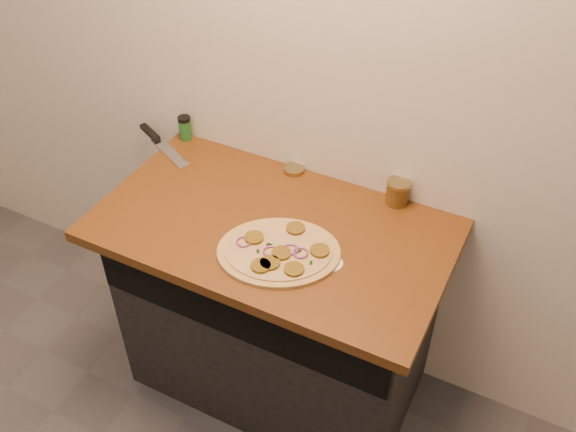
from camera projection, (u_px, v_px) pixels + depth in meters
The scene contains 8 objects.
cabinet at pixel (278, 310), 2.49m from camera, with size 1.10×0.60×0.86m, color black.
countertop at pixel (273, 229), 2.17m from camera, with size 1.20×0.70×0.04m, color brown.
pizza at pixel (279, 251), 2.05m from camera, with size 0.52×0.52×0.03m.
chefs_knife at pixel (159, 142), 2.52m from camera, with size 0.32×0.18×0.02m.
mason_jar_lid at pixel (294, 169), 2.38m from camera, with size 0.08×0.08×0.02m, color #978B58.
salsa_jar at pixel (398, 192), 2.22m from camera, with size 0.08×0.08×0.09m.
spice_shaker at pixel (185, 128), 2.52m from camera, with size 0.05×0.05×0.10m.
flour_spill at pixel (320, 262), 2.02m from camera, with size 0.15×0.15×0.00m, color white.
Camera 1 is at (0.78, 0.00, 2.33)m, focal length 40.00 mm.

